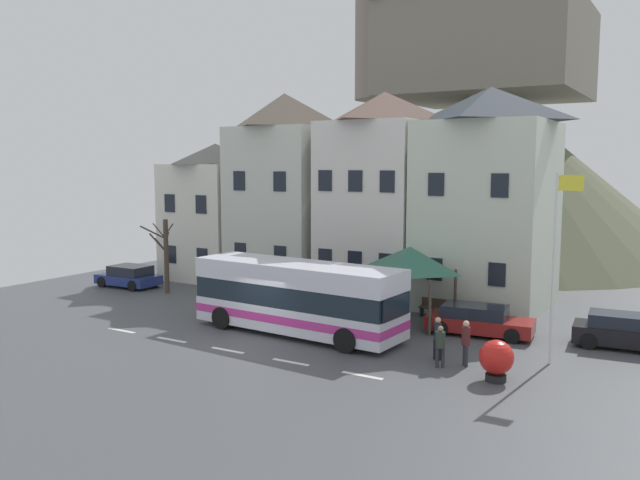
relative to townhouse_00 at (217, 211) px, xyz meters
The scene contains 18 objects.
ground_plane 16.97m from the townhouse_00, 46.61° to the right, with size 40.00×60.00×0.07m.
townhouse_00 is the anchor object (origin of this frame).
townhouse_01 5.77m from the townhouse_00, ahead, with size 5.60×5.21×11.49m.
townhouse_02 11.78m from the townhouse_00, ahead, with size 5.40×6.85×11.32m.
townhouse_03 17.65m from the townhouse_00, ahead, with size 6.11×6.87×11.24m.
hilltop_castle 23.52m from the townhouse_00, 60.45° to the left, with size 32.66×32.66×20.89m.
transit_bus 15.70m from the townhouse_00, 37.44° to the right, with size 9.82×3.22×3.12m.
bus_shelter 16.48m from the townhouse_00, 17.75° to the right, with size 3.60×3.60×3.57m.
parked_car_00 20.20m from the townhouse_00, 16.07° to the right, with size 4.65×2.25×1.28m.
parked_car_01 6.99m from the townhouse_00, 112.74° to the right, with size 3.87×2.08×1.30m.
parked_car_02 25.36m from the townhouse_00, 10.41° to the right, with size 3.94×2.09×1.39m.
pedestrian_00 22.65m from the townhouse_00, 26.69° to the right, with size 0.32×0.32×1.70m.
pedestrian_01 21.55m from the townhouse_00, 27.55° to the right, with size 0.33×0.28×1.64m.
pedestrian_02 22.31m from the townhouse_00, 29.03° to the right, with size 0.35×0.35×1.55m.
public_bench 17.19m from the townhouse_00, 11.47° to the right, with size 1.71×0.48×0.87m.
flagpole 24.13m from the townhouse_00, 19.84° to the right, with size 0.95×0.10×7.04m.
harbour_buoy 24.41m from the townhouse_00, 27.44° to the right, with size 1.18×1.18×1.43m.
bare_tree_00 6.11m from the townhouse_00, 80.68° to the right, with size 1.75×1.66×4.23m.
Camera 1 is at (15.92, -20.54, 7.35)m, focal length 36.24 mm.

